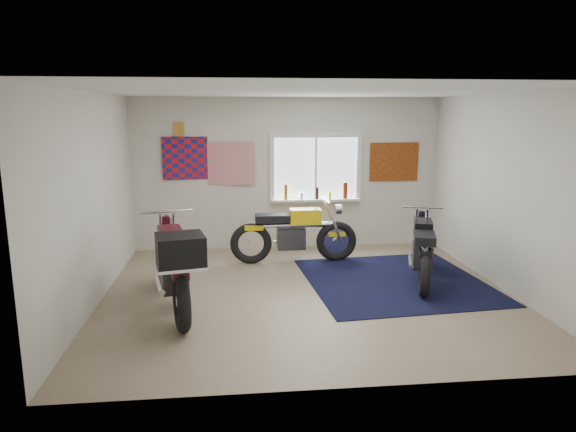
{
  "coord_description": "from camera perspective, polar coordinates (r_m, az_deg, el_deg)",
  "views": [
    {
      "loc": [
        -0.97,
        -6.64,
        2.43
      ],
      "look_at": [
        -0.22,
        0.4,
        1.0
      ],
      "focal_mm": 32.0,
      "sensor_mm": 36.0,
      "label": 1
    }
  ],
  "objects": [
    {
      "name": "triumph_poster",
      "position": [
        9.61,
        11.69,
        5.91
      ],
      "size": [
        0.9,
        0.03,
        0.7
      ],
      "primitive_type": "cube",
      "color": "#A54C14",
      "rests_on": "room_shell"
    },
    {
      "name": "oil_bottles",
      "position": [
        9.28,
        3.73,
        2.69
      ],
      "size": [
        1.16,
        0.09,
        0.3
      ],
      "color": "#885D13",
      "rests_on": "window_assembly"
    },
    {
      "name": "black_chrome_bike",
      "position": [
        7.75,
        14.69,
        -3.79
      ],
      "size": [
        0.82,
        1.95,
        1.03
      ],
      "rotation": [
        0.0,
        0.0,
        1.26
      ],
      "color": "black",
      "rests_on": "navy_rug"
    },
    {
      "name": "room_shell",
      "position": [
        6.75,
        2.23,
        4.66
      ],
      "size": [
        5.5,
        5.5,
        5.5
      ],
      "color": "white",
      "rests_on": "ground"
    },
    {
      "name": "window_assembly",
      "position": [
        9.28,
        3.08,
        4.82
      ],
      "size": [
        1.66,
        0.17,
        1.26
      ],
      "color": "white",
      "rests_on": "room_shell"
    },
    {
      "name": "yellow_triumph",
      "position": [
        8.43,
        0.62,
        -2.09
      ],
      "size": [
        2.1,
        0.63,
        1.06
      ],
      "rotation": [
        0.0,
        0.0,
        0.01
      ],
      "color": "black",
      "rests_on": "ground"
    },
    {
      "name": "navy_rug",
      "position": [
        7.76,
        11.77,
        -7.06
      ],
      "size": [
        2.7,
        2.79,
        0.01
      ],
      "primitive_type": "cube",
      "rotation": [
        0.0,
        0.0,
        0.08
      ],
      "color": "black",
      "rests_on": "ground"
    },
    {
      "name": "ground",
      "position": [
        7.14,
        2.12,
        -8.53
      ],
      "size": [
        5.5,
        5.5,
        0.0
      ],
      "primitive_type": "plane",
      "color": "#9E896B",
      "rests_on": "ground"
    },
    {
      "name": "flag_display",
      "position": [
        9.17,
        -12.06,
        9.4
      ],
      "size": [
        1.6,
        0.1,
        1.17
      ],
      "color": "red",
      "rests_on": "room_shell"
    },
    {
      "name": "maroon_tourer",
      "position": [
        6.43,
        -12.5,
        -5.38
      ],
      "size": [
        0.95,
        2.28,
        1.16
      ],
      "rotation": [
        0.0,
        0.0,
        1.79
      ],
      "color": "black",
      "rests_on": "ground"
    }
  ]
}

